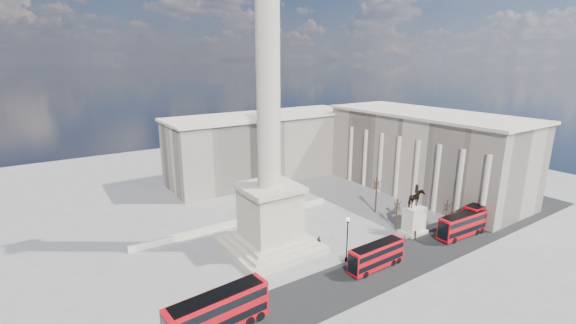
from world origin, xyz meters
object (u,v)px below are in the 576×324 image
(red_bus_d, at_px, (485,212))
(nelsons_column, at_px, (269,172))
(red_bus_a, at_px, (218,312))
(pedestrian_crossing, at_px, (319,242))
(victorian_lamp, at_px, (347,236))
(equestrian_statue, at_px, (414,216))
(pedestrian_walking, at_px, (405,240))
(pedestrian_standing, at_px, (415,235))
(red_bus_c, at_px, (463,225))
(red_bus_b, at_px, (377,255))

(red_bus_d, bearing_deg, nelsons_column, 157.39)
(red_bus_a, relative_size, pedestrian_crossing, 6.43)
(victorian_lamp, height_order, equestrian_statue, equestrian_statue)
(nelsons_column, relative_size, equestrian_statue, 5.42)
(nelsons_column, height_order, red_bus_d, nelsons_column)
(victorian_lamp, height_order, pedestrian_walking, victorian_lamp)
(equestrian_statue, bearing_deg, pedestrian_standing, -136.18)
(red_bus_a, bearing_deg, victorian_lamp, 5.43)
(red_bus_d, bearing_deg, pedestrian_crossing, 160.50)
(pedestrian_standing, height_order, pedestrian_crossing, pedestrian_crossing)
(equestrian_statue, height_order, pedestrian_crossing, equestrian_statue)
(pedestrian_walking, relative_size, pedestrian_standing, 0.89)
(red_bus_a, height_order, red_bus_d, red_bus_a)
(nelsons_column, xyz_separation_m, pedestrian_crossing, (6.73, -4.44, -11.97))
(pedestrian_walking, bearing_deg, red_bus_c, -16.95)
(pedestrian_crossing, bearing_deg, red_bus_a, 105.17)
(red_bus_c, relative_size, red_bus_d, 0.93)
(red_bus_c, distance_m, pedestrian_standing, 8.95)
(nelsons_column, height_order, red_bus_b, nelsons_column)
(red_bus_a, height_order, equestrian_statue, equestrian_statue)
(red_bus_a, relative_size, red_bus_b, 1.26)
(victorian_lamp, bearing_deg, pedestrian_walking, -5.47)
(nelsons_column, xyz_separation_m, pedestrian_standing, (22.04, -11.50, -12.07))
(red_bus_c, bearing_deg, pedestrian_crossing, 158.25)
(pedestrian_walking, distance_m, pedestrian_standing, 2.57)
(nelsons_column, distance_m, victorian_lamp, 15.42)
(red_bus_a, bearing_deg, equestrian_statue, 2.53)
(nelsons_column, distance_m, red_bus_d, 42.24)
(equestrian_statue, xyz_separation_m, pedestrian_walking, (-4.65, -2.00, -2.49))
(equestrian_statue, height_order, pedestrian_standing, equestrian_statue)
(pedestrian_standing, distance_m, pedestrian_crossing, 16.85)
(red_bus_c, bearing_deg, nelsons_column, 156.14)
(red_bus_b, xyz_separation_m, pedestrian_standing, (12.33, 2.86, -1.20))
(red_bus_a, height_order, red_bus_b, red_bus_a)
(red_bus_a, xyz_separation_m, red_bus_b, (25.12, -0.03, -0.51))
(red_bus_a, height_order, red_bus_c, red_bus_a)
(red_bus_c, relative_size, victorian_lamp, 1.46)
(red_bus_b, height_order, pedestrian_standing, red_bus_b)
(red_bus_b, xyz_separation_m, red_bus_d, (28.60, 0.01, 0.34))
(red_bus_d, distance_m, pedestrian_standing, 16.59)
(red_bus_a, bearing_deg, pedestrian_crossing, 19.62)
(pedestrian_walking, distance_m, pedestrian_crossing, 14.56)
(red_bus_b, relative_size, red_bus_d, 0.85)
(red_bus_c, relative_size, pedestrian_crossing, 5.52)
(equestrian_statue, height_order, pedestrian_walking, equestrian_statue)
(red_bus_c, bearing_deg, pedestrian_standing, 158.64)
(red_bus_c, xyz_separation_m, pedestrian_crossing, (-23.38, 10.68, -1.26))
(red_bus_d, height_order, pedestrian_crossing, red_bus_d)
(equestrian_statue, xyz_separation_m, pedestrian_standing, (-2.09, -2.00, -2.40))
(red_bus_d, height_order, pedestrian_standing, red_bus_d)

